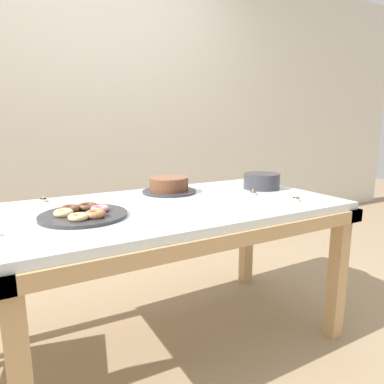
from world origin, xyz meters
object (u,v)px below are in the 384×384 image
(tealight_near_front, at_px, (296,199))
(tealight_right_edge, at_px, (253,193))
(cake_chocolate_round, at_px, (169,186))
(pastry_platter, at_px, (83,214))
(plate_stack, at_px, (262,181))
(tealight_left_edge, at_px, (43,200))

(tealight_near_front, bearing_deg, tealight_right_edge, 113.07)
(cake_chocolate_round, height_order, pastry_platter, cake_chocolate_round)
(plate_stack, xyz_separation_m, tealight_left_edge, (-1.16, 0.25, -0.03))
(cake_chocolate_round, bearing_deg, pastry_platter, -151.63)
(tealight_right_edge, height_order, tealight_near_front, same)
(plate_stack, xyz_separation_m, tealight_near_front, (-0.07, -0.34, -0.03))
(plate_stack, distance_m, tealight_right_edge, 0.21)
(tealight_right_edge, distance_m, tealight_left_edge, 1.07)
(cake_chocolate_round, height_order, tealight_near_front, cake_chocolate_round)
(cake_chocolate_round, distance_m, plate_stack, 0.55)
(cake_chocolate_round, xyz_separation_m, plate_stack, (0.53, -0.16, 0.01))
(plate_stack, bearing_deg, tealight_left_edge, 167.69)
(tealight_near_front, bearing_deg, plate_stack, 78.45)
(tealight_right_edge, distance_m, tealight_near_front, 0.24)
(pastry_platter, relative_size, tealight_left_edge, 8.87)
(cake_chocolate_round, xyz_separation_m, tealight_near_front, (0.46, -0.50, -0.03))
(cake_chocolate_round, bearing_deg, plate_stack, -16.87)
(cake_chocolate_round, distance_m, tealight_left_edge, 0.64)
(pastry_platter, height_order, tealight_near_front, pastry_platter)
(cake_chocolate_round, xyz_separation_m, tealight_left_edge, (-0.64, 0.09, -0.03))
(tealight_near_front, bearing_deg, tealight_left_edge, 151.50)
(plate_stack, height_order, tealight_left_edge, plate_stack)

